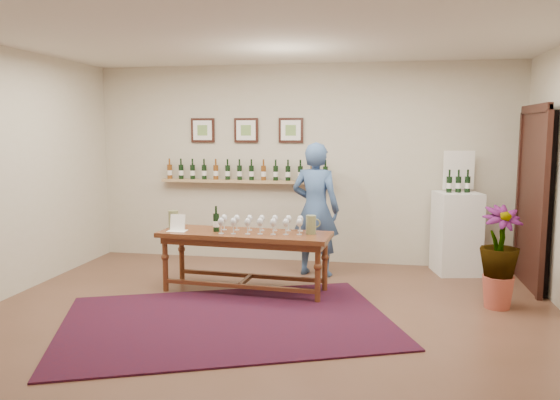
% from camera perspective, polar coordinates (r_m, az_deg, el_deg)
% --- Properties ---
extents(ground, '(6.00, 6.00, 0.00)m').
position_cam_1_polar(ground, '(5.62, -1.50, -12.22)').
color(ground, brown).
rests_on(ground, ground).
extents(room_shell, '(6.00, 6.00, 6.00)m').
position_cam_1_polar(room_shell, '(7.16, 18.48, 0.83)').
color(room_shell, beige).
rests_on(room_shell, ground).
extents(rug, '(3.74, 3.14, 0.02)m').
position_cam_1_polar(rug, '(5.54, -5.54, -12.49)').
color(rug, '#4F0E17').
rests_on(rug, ground).
extents(tasting_table, '(2.03, 0.78, 0.71)m').
position_cam_1_polar(tasting_table, '(6.37, -3.70, -4.31)').
color(tasting_table, '#4A2612').
rests_on(tasting_table, ground).
extents(table_glasses, '(1.42, 0.45, 0.19)m').
position_cam_1_polar(table_glasses, '(6.31, -1.97, -2.53)').
color(table_glasses, silver).
rests_on(table_glasses, tasting_table).
extents(table_bottles, '(0.26, 0.16, 0.27)m').
position_cam_1_polar(table_bottles, '(6.43, -6.57, -2.03)').
color(table_bottles, black).
rests_on(table_bottles, tasting_table).
extents(pitcher_left, '(0.15, 0.15, 0.22)m').
position_cam_1_polar(pitcher_left, '(6.67, -11.07, -2.01)').
color(pitcher_left, olive).
rests_on(pitcher_left, tasting_table).
extents(pitcher_right, '(0.14, 0.14, 0.21)m').
position_cam_1_polar(pitcher_right, '(6.22, 3.25, -2.59)').
color(pitcher_right, olive).
rests_on(pitcher_right, tasting_table).
extents(menu_card, '(0.21, 0.16, 0.19)m').
position_cam_1_polar(menu_card, '(6.51, -10.65, -2.34)').
color(menu_card, white).
rests_on(menu_card, tasting_table).
extents(display_pedestal, '(0.64, 0.64, 1.08)m').
position_cam_1_polar(display_pedestal, '(7.56, 17.95, -3.29)').
color(display_pedestal, white).
rests_on(display_pedestal, ground).
extents(pedestal_bottles, '(0.33, 0.15, 0.32)m').
position_cam_1_polar(pedestal_bottles, '(7.45, 18.15, 1.96)').
color(pedestal_bottles, black).
rests_on(pedestal_bottles, display_pedestal).
extents(info_sign, '(0.41, 0.11, 0.56)m').
position_cam_1_polar(info_sign, '(7.59, 18.17, 2.99)').
color(info_sign, white).
rests_on(info_sign, display_pedestal).
extents(potted_plant, '(0.60, 0.60, 0.94)m').
position_cam_1_polar(potted_plant, '(6.23, 21.95, -5.56)').
color(potted_plant, '#AB4A39').
rests_on(potted_plant, ground).
extents(person, '(0.70, 0.53, 1.73)m').
position_cam_1_polar(person, '(7.06, 3.73, -0.98)').
color(person, '#365281').
rests_on(person, ground).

